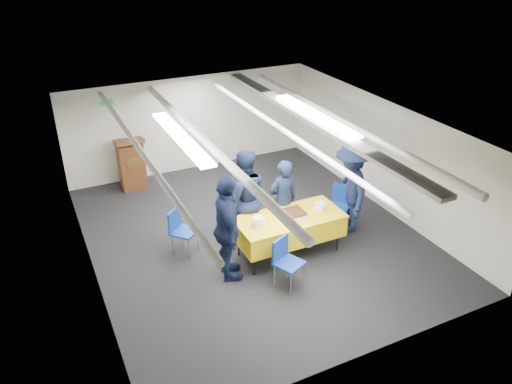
# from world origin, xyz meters

# --- Properties ---
(ground) EXTENTS (7.00, 7.00, 0.00)m
(ground) POSITION_xyz_m (0.00, 0.00, 0.00)
(ground) COLOR black
(ground) RESTS_ON ground
(room_shell) EXTENTS (6.00, 7.00, 2.30)m
(room_shell) POSITION_xyz_m (0.09, 0.41, 1.81)
(room_shell) COLOR silver
(room_shell) RESTS_ON ground
(serving_table) EXTENTS (1.95, 0.89, 0.77)m
(serving_table) POSITION_xyz_m (0.34, -0.83, 0.56)
(serving_table) COLOR black
(serving_table) RESTS_ON ground
(sheet_cake) EXTENTS (0.52, 0.40, 0.09)m
(sheet_cake) POSITION_xyz_m (0.37, -0.83, 0.81)
(sheet_cake) COLOR white
(sheet_cake) RESTS_ON serving_table
(plate_stack_left) EXTENTS (0.24, 0.24, 0.18)m
(plate_stack_left) POSITION_xyz_m (-0.31, -0.88, 0.85)
(plate_stack_left) COLOR white
(plate_stack_left) RESTS_ON serving_table
(plate_stack_right) EXTENTS (0.20, 0.20, 0.16)m
(plate_stack_right) POSITION_xyz_m (0.94, -0.88, 0.84)
(plate_stack_right) COLOR white
(plate_stack_right) RESTS_ON serving_table
(podium) EXTENTS (0.62, 0.53, 1.25)m
(podium) POSITION_xyz_m (-1.60, 3.05, 0.61)
(podium) COLOR brown
(podium) RESTS_ON ground
(chair_near) EXTENTS (0.56, 0.56, 0.87)m
(chair_near) POSITION_xyz_m (-0.17, -1.61, 0.53)
(chair_near) COLOR gray
(chair_near) RESTS_ON ground
(chair_right) EXTENTS (0.59, 0.59, 0.87)m
(chair_right) POSITION_xyz_m (1.73, -0.40, 0.53)
(chair_right) COLOR gray
(chair_right) RESTS_ON ground
(chair_left) EXTENTS (0.59, 0.59, 0.87)m
(chair_left) POSITION_xyz_m (-1.42, 0.06, 0.53)
(chair_left) COLOR gray
(chair_left) RESTS_ON ground
(sailor_a) EXTENTS (0.60, 0.40, 1.64)m
(sailor_a) POSITION_xyz_m (0.48, -0.33, 0.82)
(sailor_a) COLOR black
(sailor_a) RESTS_ON ground
(sailor_b) EXTENTS (1.05, 0.90, 1.88)m
(sailor_b) POSITION_xyz_m (-0.24, -0.13, 0.94)
(sailor_b) COLOR black
(sailor_b) RESTS_ON ground
(sailor_c) EXTENTS (0.69, 1.19, 1.90)m
(sailor_c) POSITION_xyz_m (-0.93, -1.01, 0.95)
(sailor_c) COLOR black
(sailor_c) RESTS_ON ground
(sailor_d) EXTENTS (0.98, 1.32, 1.82)m
(sailor_d) POSITION_xyz_m (1.80, -0.60, 0.91)
(sailor_d) COLOR black
(sailor_d) RESTS_ON ground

